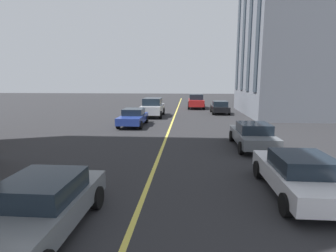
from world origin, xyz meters
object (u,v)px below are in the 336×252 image
object	(u,v)px
car_white_oncoming	(299,174)
car_red_near	(196,101)
car_blue_trailing	(133,117)
car_grey_mid	(40,207)
car_black_parked_a	(220,107)
car_silver_far	(153,107)
car_grey_parked_b	(253,135)

from	to	relation	value
car_white_oncoming	car_red_near	xyz separation A→B (m)	(26.81, 2.48, 0.27)
car_blue_trailing	car_red_near	world-z (taller)	car_red_near
car_red_near	car_white_oncoming	bearing A→B (deg)	-174.73
car_grey_mid	car_black_parked_a	xyz separation A→B (m)	(24.05, -6.96, -0.00)
car_silver_far	car_black_parked_a	bearing A→B (deg)	-67.55
car_grey_mid	car_red_near	size ratio (longest dim) A/B	0.94
car_white_oncoming	car_black_parked_a	xyz separation A→B (m)	(21.31, 0.00, -0.00)
car_white_oncoming	car_grey_mid	bearing A→B (deg)	111.50
car_grey_mid	car_blue_trailing	world-z (taller)	same
car_white_oncoming	car_silver_far	bearing A→B (deg)	21.14
car_white_oncoming	car_black_parked_a	world-z (taller)	car_black_parked_a
car_grey_mid	car_blue_trailing	bearing A→B (deg)	3.63
car_grey_mid	car_blue_trailing	xyz separation A→B (m)	(15.43, 0.98, 0.00)
car_grey_parked_b	car_blue_trailing	bearing A→B (deg)	50.38
car_grey_parked_b	car_red_near	xyz separation A→B (m)	(20.69, 2.48, 0.27)
car_grey_parked_b	car_white_oncoming	bearing A→B (deg)	180.00
car_grey_parked_b	car_red_near	bearing A→B (deg)	6.82
car_black_parked_a	car_red_near	world-z (taller)	car_red_near
car_grey_parked_b	car_white_oncoming	xyz separation A→B (m)	(-6.13, 0.00, 0.00)
car_grey_parked_b	car_black_parked_a	distance (m)	15.18
car_white_oncoming	car_red_near	world-z (taller)	car_red_near
car_blue_trailing	car_white_oncoming	xyz separation A→B (m)	(-12.69, -7.93, 0.00)
car_blue_trailing	car_white_oncoming	size ratio (longest dim) A/B	1.00
car_black_parked_a	car_grey_parked_b	bearing A→B (deg)	180.00
car_grey_parked_b	car_silver_far	bearing A→B (deg)	30.11
car_blue_trailing	car_silver_far	size ratio (longest dim) A/B	0.94
car_grey_mid	car_silver_far	bearing A→B (deg)	0.40
car_grey_parked_b	car_silver_far	distance (m)	14.16
car_blue_trailing	car_silver_far	xyz separation A→B (m)	(5.68, -0.83, 0.27)
car_grey_parked_b	car_black_parked_a	size ratio (longest dim) A/B	1.13
car_white_oncoming	car_black_parked_a	bearing A→B (deg)	0.00
car_grey_parked_b	car_silver_far	size ratio (longest dim) A/B	0.94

